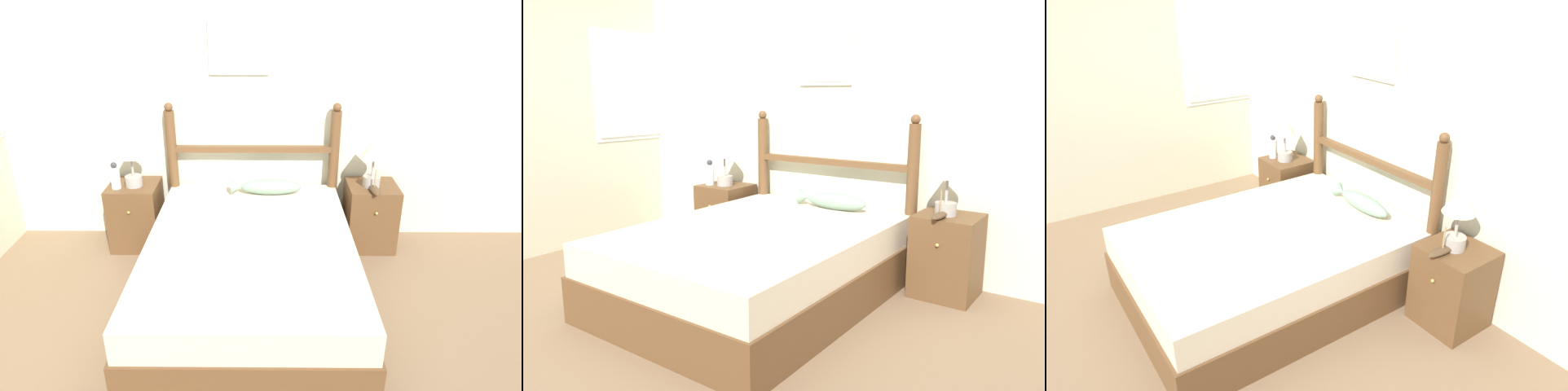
% 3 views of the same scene
% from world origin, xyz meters
% --- Properties ---
extents(ground_plane, '(16.00, 16.00, 0.00)m').
position_xyz_m(ground_plane, '(0.00, 0.00, 0.00)').
color(ground_plane, '#7A6047').
extents(wall_back, '(6.40, 0.08, 2.55)m').
position_xyz_m(wall_back, '(-0.00, 1.73, 1.28)').
color(wall_back, beige).
rests_on(wall_back, ground_plane).
extents(bed, '(1.49, 2.01, 0.51)m').
position_xyz_m(bed, '(0.08, 0.65, 0.25)').
color(bed, brown).
rests_on(bed, ground_plane).
extents(headboard, '(1.49, 0.09, 1.26)m').
position_xyz_m(headboard, '(0.08, 1.61, 0.66)').
color(headboard, brown).
rests_on(headboard, ground_plane).
extents(nightstand_left, '(0.42, 0.43, 0.58)m').
position_xyz_m(nightstand_left, '(-0.95, 1.47, 0.29)').
color(nightstand_left, brown).
rests_on(nightstand_left, ground_plane).
extents(nightstand_right, '(0.42, 0.43, 0.58)m').
position_xyz_m(nightstand_right, '(1.11, 1.47, 0.29)').
color(nightstand_right, brown).
rests_on(nightstand_right, ground_plane).
extents(table_lamp_left, '(0.21, 0.21, 0.43)m').
position_xyz_m(table_lamp_left, '(-0.93, 1.44, 0.87)').
color(table_lamp_left, gray).
rests_on(table_lamp_left, nightstand_left).
extents(table_lamp_right, '(0.21, 0.21, 0.43)m').
position_xyz_m(table_lamp_right, '(1.09, 1.45, 0.87)').
color(table_lamp_right, gray).
rests_on(table_lamp_right, nightstand_right).
extents(bottle, '(0.08, 0.08, 0.23)m').
position_xyz_m(bottle, '(-1.07, 1.39, 0.69)').
color(bottle, white).
rests_on(bottle, nightstand_left).
extents(model_boat, '(0.07, 0.26, 0.19)m').
position_xyz_m(model_boat, '(1.09, 1.34, 0.60)').
color(model_boat, '#4C3823').
rests_on(model_boat, nightstand_right).
extents(fish_pillow, '(0.60, 0.13, 0.13)m').
position_xyz_m(fish_pillow, '(0.20, 1.43, 0.58)').
color(fish_pillow, gray).
rests_on(fish_pillow, bed).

